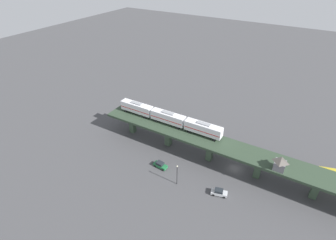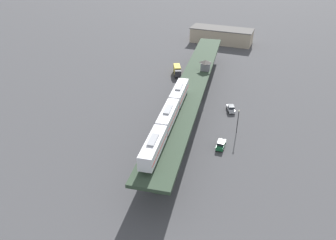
{
  "view_description": "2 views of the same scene",
  "coord_description": "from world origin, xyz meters",
  "px_view_note": "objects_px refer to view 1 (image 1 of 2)",
  "views": [
    {
      "loc": [
        61.07,
        12.87,
        55.7
      ],
      "look_at": [
        -1.2,
        -24.43,
        8.89
      ],
      "focal_mm": 28.0,
      "sensor_mm": 36.0,
      "label": 1
    },
    {
      "loc": [
        14.4,
        -87.53,
        47.46
      ],
      "look_at": [
        -1.2,
        -24.43,
        8.89
      ],
      "focal_mm": 35.0,
      "sensor_mm": 36.0,
      "label": 2
    }
  ],
  "objects_px": {
    "street_car_silver": "(219,192)",
    "street_lamp": "(177,173)",
    "delivery_truck": "(323,173)",
    "subway_train": "(168,117)",
    "signal_hut": "(280,164)",
    "street_car_green": "(160,165)"
  },
  "relations": [
    {
      "from": "street_car_silver",
      "to": "street_lamp",
      "type": "relative_size",
      "value": 0.68
    },
    {
      "from": "delivery_truck",
      "to": "street_car_silver",
      "type": "bearing_deg",
      "value": -47.37
    },
    {
      "from": "subway_train",
      "to": "signal_hut",
      "type": "bearing_deg",
      "value": 84.46
    },
    {
      "from": "subway_train",
      "to": "street_lamp",
      "type": "height_order",
      "value": "subway_train"
    },
    {
      "from": "street_lamp",
      "to": "subway_train",
      "type": "bearing_deg",
      "value": -141.86
    },
    {
      "from": "street_car_silver",
      "to": "street_lamp",
      "type": "height_order",
      "value": "street_lamp"
    },
    {
      "from": "signal_hut",
      "to": "street_car_green",
      "type": "bearing_deg",
      "value": -74.31
    },
    {
      "from": "street_car_silver",
      "to": "street_lamp",
      "type": "bearing_deg",
      "value": -78.3
    },
    {
      "from": "delivery_truck",
      "to": "signal_hut",
      "type": "bearing_deg",
      "value": -43.96
    },
    {
      "from": "signal_hut",
      "to": "street_lamp",
      "type": "bearing_deg",
      "value": -62.83
    },
    {
      "from": "signal_hut",
      "to": "delivery_truck",
      "type": "xyz_separation_m",
      "value": [
        -11.7,
        11.28,
        -7.43
      ]
    },
    {
      "from": "signal_hut",
      "to": "street_car_silver",
      "type": "height_order",
      "value": "signal_hut"
    },
    {
      "from": "street_car_green",
      "to": "street_lamp",
      "type": "distance_m",
      "value": 8.97
    },
    {
      "from": "subway_train",
      "to": "street_lamp",
      "type": "bearing_deg",
      "value": 38.14
    },
    {
      "from": "street_car_silver",
      "to": "street_lamp",
      "type": "xyz_separation_m",
      "value": [
        2.43,
        -11.73,
        3.17
      ]
    },
    {
      "from": "street_car_silver",
      "to": "subway_train",
      "type": "bearing_deg",
      "value": -118.89
    },
    {
      "from": "street_car_silver",
      "to": "delivery_truck",
      "type": "relative_size",
      "value": 0.63
    },
    {
      "from": "delivery_truck",
      "to": "street_car_green",
      "type": "bearing_deg",
      "value": -64.34
    },
    {
      "from": "street_car_green",
      "to": "delivery_truck",
      "type": "relative_size",
      "value": 0.6
    },
    {
      "from": "subway_train",
      "to": "signal_hut",
      "type": "relative_size",
      "value": 10.95
    },
    {
      "from": "delivery_truck",
      "to": "street_lamp",
      "type": "distance_m",
      "value": 42.5
    },
    {
      "from": "street_car_green",
      "to": "street_lamp",
      "type": "height_order",
      "value": "street_lamp"
    }
  ]
}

